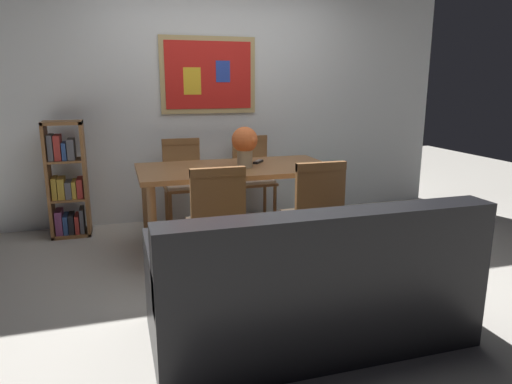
{
  "coord_description": "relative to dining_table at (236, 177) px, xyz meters",
  "views": [
    {
      "loc": [
        -1.1,
        -3.28,
        1.47
      ],
      "look_at": [
        -0.1,
        0.01,
        0.65
      ],
      "focal_mm": 32.45,
      "sensor_mm": 36.0,
      "label": 1
    }
  ],
  "objects": [
    {
      "name": "dining_table",
      "position": [
        0.0,
        0.0,
        0.0
      ],
      "size": [
        1.68,
        0.88,
        0.75
      ],
      "color": "brown",
      "rests_on": "ground_plane"
    },
    {
      "name": "wall_back_with_painting",
      "position": [
        0.11,
        1.13,
        0.65
      ],
      "size": [
        5.2,
        0.14,
        2.6
      ],
      "color": "silver",
      "rests_on": "ground_plane"
    },
    {
      "name": "flower_vase",
      "position": [
        0.07,
        -0.05,
        0.3
      ],
      "size": [
        0.22,
        0.22,
        0.35
      ],
      "color": "tan",
      "rests_on": "dining_table"
    },
    {
      "name": "dining_chair_far_right",
      "position": [
        0.38,
        0.79,
        -0.12
      ],
      "size": [
        0.4,
        0.41,
        0.91
      ],
      "color": "brown",
      "rests_on": "ground_plane"
    },
    {
      "name": "potted_ivy",
      "position": [
        1.28,
        0.74,
        -0.39
      ],
      "size": [
        0.32,
        0.32,
        0.53
      ],
      "color": "#4C4742",
      "rests_on": "ground_plane"
    },
    {
      "name": "tv_remote",
      "position": [
        0.24,
        0.12,
        0.1
      ],
      "size": [
        0.13,
        0.15,
        0.02
      ],
      "color": "black",
      "rests_on": "dining_table"
    },
    {
      "name": "dining_chair_near_right",
      "position": [
        0.41,
        -0.78,
        -0.12
      ],
      "size": [
        0.4,
        0.41,
        0.91
      ],
      "color": "brown",
      "rests_on": "ground_plane"
    },
    {
      "name": "dining_chair_near_left",
      "position": [
        -0.35,
        -0.77,
        -0.12
      ],
      "size": [
        0.4,
        0.41,
        0.91
      ],
      "color": "brown",
      "rests_on": "ground_plane"
    },
    {
      "name": "leather_couch",
      "position": [
        0.02,
        -1.61,
        -0.35
      ],
      "size": [
        1.8,
        0.84,
        0.84
      ],
      "color": "black",
      "rests_on": "ground_plane"
    },
    {
      "name": "dining_chair_far_left",
      "position": [
        -0.36,
        0.76,
        -0.12
      ],
      "size": [
        0.4,
        0.41,
        0.91
      ],
      "color": "brown",
      "rests_on": "ground_plane"
    },
    {
      "name": "ground_plane",
      "position": [
        0.11,
        -0.58,
        -0.66
      ],
      "size": [
        12.0,
        12.0,
        0.0
      ],
      "primitive_type": "plane",
      "color": "#B7B2A8"
    },
    {
      "name": "bookshelf",
      "position": [
        -1.47,
        0.82,
        -0.14
      ],
      "size": [
        0.36,
        0.28,
        1.11
      ],
      "color": "brown",
      "rests_on": "ground_plane"
    }
  ]
}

